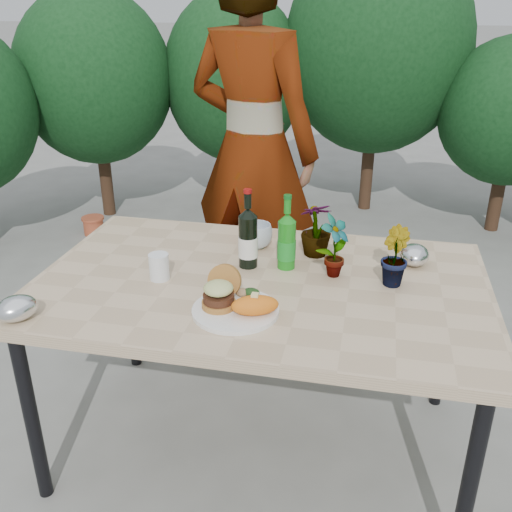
% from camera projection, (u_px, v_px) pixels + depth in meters
% --- Properties ---
extents(ground, '(80.00, 80.00, 0.00)m').
position_uv_depth(ground, '(260.00, 443.00, 2.34)').
color(ground, slate).
rests_on(ground, ground).
extents(patio_table, '(1.60, 1.00, 0.75)m').
position_uv_depth(patio_table, '(261.00, 294.00, 2.06)').
color(patio_table, tan).
rests_on(patio_table, ground).
extents(shrub_hedge, '(6.99, 5.16, 2.14)m').
position_uv_depth(shrub_hedge, '(377.00, 106.00, 3.14)').
color(shrub_hedge, '#382316').
rests_on(shrub_hedge, ground).
extents(dinner_plate, '(0.28, 0.28, 0.01)m').
position_uv_depth(dinner_plate, '(236.00, 311.00, 1.82)').
color(dinner_plate, white).
rests_on(dinner_plate, patio_table).
extents(burger_stack, '(0.11, 0.16, 0.11)m').
position_uv_depth(burger_stack, '(220.00, 291.00, 1.83)').
color(burger_stack, '#B7722D').
rests_on(burger_stack, dinner_plate).
extents(sweet_potato, '(0.17, 0.12, 0.06)m').
position_uv_depth(sweet_potato, '(255.00, 305.00, 1.77)').
color(sweet_potato, orange).
rests_on(sweet_potato, dinner_plate).
extents(grilled_veg, '(0.08, 0.05, 0.03)m').
position_uv_depth(grilled_veg, '(247.00, 292.00, 1.89)').
color(grilled_veg, olive).
rests_on(grilled_veg, dinner_plate).
extents(wine_bottle, '(0.07, 0.07, 0.30)m').
position_uv_depth(wine_bottle, '(248.00, 239.00, 2.10)').
color(wine_bottle, black).
rests_on(wine_bottle, patio_table).
extents(sparkling_water, '(0.07, 0.07, 0.28)m').
position_uv_depth(sparkling_water, '(287.00, 242.00, 2.09)').
color(sparkling_water, '#167C17').
rests_on(sparkling_water, patio_table).
extents(plastic_cup, '(0.07, 0.07, 0.09)m').
position_uv_depth(plastic_cup, '(159.00, 267.00, 2.02)').
color(plastic_cup, white).
rests_on(plastic_cup, patio_table).
extents(seedling_left, '(0.14, 0.15, 0.23)m').
position_uv_depth(seedling_left, '(335.00, 246.00, 2.02)').
color(seedling_left, '#23581E').
rests_on(seedling_left, patio_table).
extents(seedling_mid, '(0.12, 0.14, 0.21)m').
position_uv_depth(seedling_mid, '(394.00, 256.00, 1.97)').
color(seedling_mid, '#20501B').
rests_on(seedling_mid, patio_table).
extents(seedling_right, '(0.16, 0.16, 0.21)m').
position_uv_depth(seedling_right, '(316.00, 229.00, 2.19)').
color(seedling_right, '#2C5D1F').
rests_on(seedling_right, patio_table).
extents(blue_bowl, '(0.16, 0.16, 0.10)m').
position_uv_depth(blue_bowl, '(257.00, 236.00, 2.28)').
color(blue_bowl, silver).
rests_on(blue_bowl, patio_table).
extents(foil_packet_left, '(0.17, 0.17, 0.08)m').
position_uv_depth(foil_packet_left, '(16.00, 308.00, 1.77)').
color(foil_packet_left, silver).
rests_on(foil_packet_left, patio_table).
extents(foil_packet_right, '(0.11, 0.14, 0.08)m').
position_uv_depth(foil_packet_right, '(414.00, 255.00, 2.14)').
color(foil_packet_right, silver).
rests_on(foil_packet_right, patio_table).
extents(person, '(0.81, 0.66, 1.94)m').
position_uv_depth(person, '(253.00, 150.00, 2.87)').
color(person, '#9C684E').
rests_on(person, ground).
extents(terracotta_pot, '(0.17, 0.17, 0.14)m').
position_uv_depth(terracotta_pot, '(93.00, 225.00, 4.38)').
color(terracotta_pot, '#B34C2E').
rests_on(terracotta_pot, ground).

